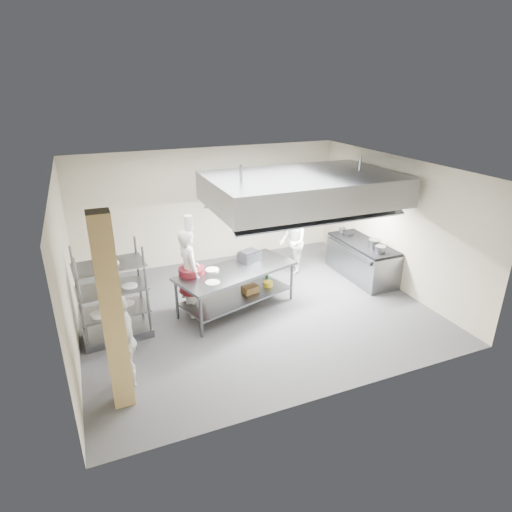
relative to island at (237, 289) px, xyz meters
name	(u,v)px	position (x,y,z in m)	size (l,w,h in m)	color
floor	(254,308)	(0.33, -0.14, -0.46)	(7.00, 7.00, 0.00)	#323235
ceiling	(253,168)	(0.33, -0.14, 2.54)	(7.00, 7.00, 0.00)	silver
wall_back	(210,206)	(0.33, 2.86, 1.04)	(7.00, 7.00, 0.00)	#C1B699
wall_left	(66,270)	(-3.17, -0.14, 1.04)	(6.00, 6.00, 0.00)	#C1B699
wall_right	(394,223)	(3.83, -0.14, 1.04)	(6.00, 6.00, 0.00)	#C1B699
column	(112,315)	(-2.57, -2.04, 1.04)	(0.30, 0.30, 3.00)	tan
exhaust_hood	(303,189)	(1.63, 0.26, 1.94)	(4.00, 2.50, 0.60)	gray
hood_strip_a	(264,208)	(0.73, 0.26, 1.62)	(1.60, 0.12, 0.04)	white
hood_strip_b	(338,199)	(2.53, 0.26, 1.62)	(1.60, 0.12, 0.04)	white
wall_shelf	(275,200)	(2.13, 2.70, 1.04)	(1.50, 0.28, 0.04)	gray
island	(237,289)	(0.00, 0.00, 0.00)	(2.53, 1.05, 0.91)	gray
island_worktop	(236,271)	(0.00, 0.00, 0.42)	(2.53, 1.05, 0.06)	gray
island_undershelf	(237,296)	(0.00, 0.00, -0.16)	(2.33, 0.95, 0.04)	slate
pass_rack	(112,293)	(-2.47, -0.15, 0.46)	(1.23, 0.72, 1.84)	slate
cooking_range	(362,261)	(3.41, 0.36, -0.04)	(0.80, 2.00, 0.84)	slate
range_top	(363,244)	(3.41, 0.36, 0.41)	(0.78, 1.96, 0.06)	black
chef_head	(189,273)	(-0.95, 0.16, 0.48)	(0.68, 0.45, 1.87)	white
chef_line	(292,242)	(1.93, 1.24, 0.37)	(0.80, 0.62, 1.64)	silver
chef_plating	(124,340)	(-2.45, -1.61, 0.33)	(0.92, 0.38, 1.57)	silver
griddle	(249,256)	(0.42, 0.32, 0.56)	(0.43, 0.33, 0.21)	slate
wicker_basket	(250,289)	(0.31, 0.00, -0.06)	(0.34, 0.23, 0.15)	olive
stockpot	(374,244)	(3.44, -0.02, 0.54)	(0.28, 0.28, 0.19)	gray
plate_stack	(115,309)	(-2.47, -0.15, 0.13)	(0.28, 0.28, 0.05)	white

